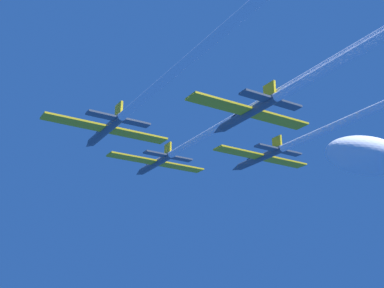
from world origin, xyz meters
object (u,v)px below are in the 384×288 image
Objects in this scene: jet_left_wing at (159,85)px; jet_right_wing at (316,134)px; jet_lead at (204,135)px; jet_slot at (333,65)px.

jet_right_wing reaches higher than jet_left_wing.
jet_lead reaches higher than jet_slot.
jet_left_wing reaches higher than jet_slot.
jet_left_wing is at bearing -138.74° from jet_lead.
jet_right_wing is 21.35m from jet_slot.
jet_slot is (13.40, -13.69, -0.12)m from jet_left_wing.
jet_right_wing is (27.24, 2.56, 0.48)m from jet_left_wing.
jet_lead is 16.36m from jet_right_wing.
jet_slot is (-13.84, -16.25, -0.60)m from jet_right_wing.
jet_left_wing is 19.16m from jet_slot.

